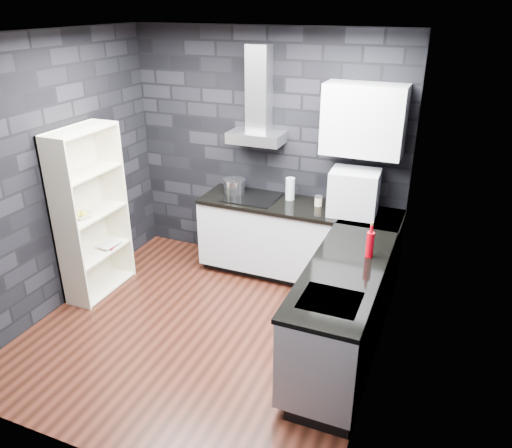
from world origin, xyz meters
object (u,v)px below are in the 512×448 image
Objects in this scene: pot at (234,186)px; utensil_crock at (331,206)px; fruit_bowl at (82,215)px; storage_jar at (318,201)px; red_bottle at (370,245)px; bookshelf at (91,214)px; glass_vase at (290,189)px; appliance_garage at (354,193)px.

utensil_crock is (1.16, -0.11, -0.02)m from pot.
utensil_crock is 0.68× the size of fruit_bowl.
pot is 1.22× the size of fruit_bowl.
utensil_crock is (0.17, -0.12, 0.02)m from storage_jar.
red_bottle is at bearing -56.32° from utensil_crock.
storage_jar is (0.99, 0.00, -0.04)m from pot.
utensil_crock is 2.50m from bookshelf.
storage_jar is (0.34, -0.06, -0.08)m from glass_vase.
bookshelf is 0.14m from fruit_bowl.
utensil_crock reaches higher than storage_jar.
red_bottle is at bearing 21.02° from bookshelf.
pot is at bearing -179.73° from storage_jar.
pot is 0.14× the size of bookshelf.
red_bottle is at bearing 5.94° from fruit_bowl.
appliance_garage is 2.73m from bookshelf.
appliance_garage is (0.22, 0.04, 0.16)m from utensil_crock.
storage_jar reaches higher than fruit_bowl.
pot is at bearing 173.96° from appliance_garage.
storage_jar is at bearing 127.19° from red_bottle.
storage_jar is 0.21m from utensil_crock.
bookshelf reaches higher than storage_jar.
bookshelf is (-1.78, -1.18, -0.12)m from glass_vase.
pot is 0.99m from storage_jar.
appliance_garage is 2.43× the size of fruit_bowl.
glass_vase is at bearing 5.55° from pot.
utensil_crock is 0.59× the size of red_bottle.
storage_jar is 0.43× the size of red_bottle.
bookshelf is (-2.12, -1.12, -0.05)m from storage_jar.
pot is at bearing -174.45° from glass_vase.
pot is 1.80× the size of utensil_crock.
fruit_bowl is at bearing -149.39° from storage_jar.
red_bottle is at bearing -52.81° from storage_jar.
storage_jar is 0.49× the size of fruit_bowl.
utensil_crock is at bearing 123.68° from red_bottle.
red_bottle is at bearing -29.02° from pot.
glass_vase is 2.14m from bookshelf.
glass_vase is 0.36m from storage_jar.
storage_jar is 2.40m from bookshelf.
bookshelf is at bearing -135.40° from pot.
red_bottle is (0.34, -0.88, -0.11)m from appliance_garage.
pot reaches higher than utensil_crock.
glass_vase is at bearing 166.46° from appliance_garage.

